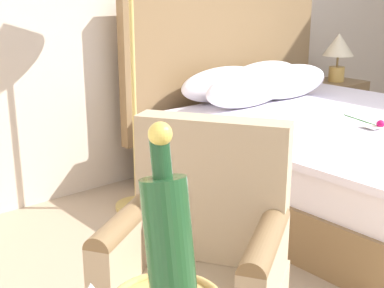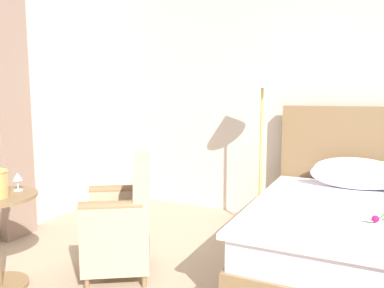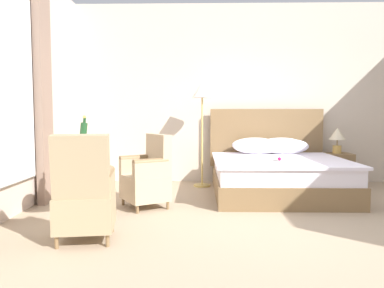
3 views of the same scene
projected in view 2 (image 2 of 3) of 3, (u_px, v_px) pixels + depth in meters
The scene contains 5 objects.
wall_headboard_side at pixel (367, 79), 3.85m from camera, with size 6.49×0.12×3.15m.
bed at pixel (381, 232), 2.94m from camera, with size 1.96×2.06×1.30m.
floor_lamp_brass at pixel (262, 91), 3.78m from camera, with size 0.32×0.32×1.74m.
wine_glass_near_bucket at pixel (18, 178), 2.80m from camera, with size 0.07×0.07×0.14m.
armchair_by_window at pixel (123, 224), 2.95m from camera, with size 0.73×0.75×0.95m.
Camera 2 is at (0.05, -1.52, 1.41)m, focal length 35.00 mm.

